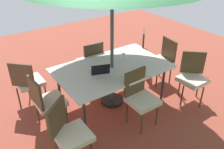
# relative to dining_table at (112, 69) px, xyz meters

# --- Properties ---
(ground_plane) EXTENTS (10.00, 10.00, 0.02)m
(ground_plane) POSITION_rel_dining_table_xyz_m (0.00, 0.00, -0.74)
(ground_plane) COLOR brown
(dining_table) EXTENTS (2.04, 1.27, 0.77)m
(dining_table) POSITION_rel_dining_table_xyz_m (0.00, 0.00, 0.00)
(dining_table) COLOR silver
(dining_table) RESTS_ON ground_plane
(chair_north) EXTENTS (0.46, 0.47, 0.98)m
(chair_north) POSITION_rel_dining_table_xyz_m (-0.04, 0.76, -0.18)
(chair_north) COLOR beige
(chair_north) RESTS_ON ground_plane
(chair_southeast) EXTENTS (0.59, 0.59, 0.98)m
(chair_southeast) POSITION_rel_dining_table_xyz_m (1.33, -0.78, -0.18)
(chair_southeast) COLOR beige
(chair_southeast) RESTS_ON ground_plane
(chair_northwest) EXTENTS (0.59, 0.59, 0.98)m
(chair_northwest) POSITION_rel_dining_table_xyz_m (-1.30, 0.81, -0.18)
(chair_northwest) COLOR beige
(chair_northwest) RESTS_ON ground_plane
(chair_south) EXTENTS (0.46, 0.47, 0.98)m
(chair_south) POSITION_rel_dining_table_xyz_m (-0.04, -0.85, -0.18)
(chair_south) COLOR beige
(chair_south) RESTS_ON ground_plane
(chair_northeast) EXTENTS (0.58, 0.58, 0.98)m
(chair_northeast) POSITION_rel_dining_table_xyz_m (1.30, 0.83, -0.18)
(chair_northeast) COLOR beige
(chair_northeast) RESTS_ON ground_plane
(chair_west) EXTENTS (0.49, 0.48, 0.98)m
(chair_west) POSITION_rel_dining_table_xyz_m (-1.35, -0.03, -0.18)
(chair_west) COLOR beige
(chair_west) RESTS_ON ground_plane
(chair_east) EXTENTS (0.48, 0.47, 0.98)m
(chair_east) POSITION_rel_dining_table_xyz_m (1.28, -0.03, -0.18)
(chair_east) COLOR beige
(chair_east) RESTS_ON ground_plane
(chair_southwest) EXTENTS (0.59, 0.59, 0.98)m
(chair_southwest) POSITION_rel_dining_table_xyz_m (-1.27, -0.80, -0.18)
(chair_southwest) COLOR beige
(chair_southwest) RESTS_ON ground_plane
(laptop) EXTENTS (0.39, 0.34, 0.21)m
(laptop) POSITION_rel_dining_table_xyz_m (0.31, 0.08, 0.09)
(laptop) COLOR #B7B7BC
(laptop) RESTS_ON dining_table
(cup) EXTENTS (0.07, 0.07, 0.12)m
(cup) POSITION_rel_dining_table_xyz_m (-0.37, -0.15, 0.11)
(cup) COLOR white
(cup) RESTS_ON dining_table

